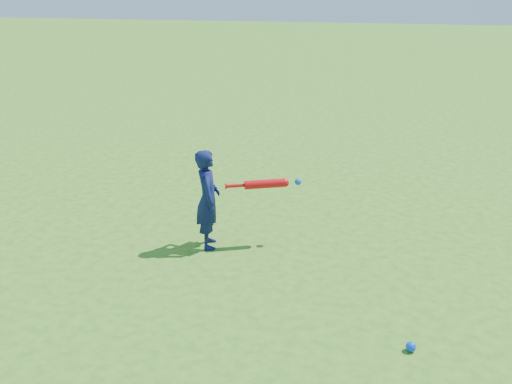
{
  "coord_description": "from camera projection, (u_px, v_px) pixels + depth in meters",
  "views": [
    {
      "loc": [
        1.91,
        -4.94,
        2.56
      ],
      "look_at": [
        0.44,
        0.39,
        0.57
      ],
      "focal_mm": 40.0,
      "sensor_mm": 36.0,
      "label": 1
    }
  ],
  "objects": [
    {
      "name": "bat_swing",
      "position": [
        268.0,
        184.0,
        5.82
      ],
      "size": [
        0.73,
        0.4,
        0.09
      ],
      "rotation": [
        0.0,
        0.0,
        0.46
      ],
      "color": "red",
      "rests_on": "ground"
    },
    {
      "name": "ground",
      "position": [
        205.0,
        253.0,
        5.83
      ],
      "size": [
        80.0,
        80.0,
        0.0
      ],
      "primitive_type": "plane",
      "color": "#36721B",
      "rests_on": "ground"
    },
    {
      "name": "child",
      "position": [
        208.0,
        199.0,
        5.81
      ],
      "size": [
        0.37,
        0.44,
        1.04
      ],
      "primitive_type": "imported",
      "rotation": [
        0.0,
        0.0,
        1.94
      ],
      "color": "#0F1547",
      "rests_on": "ground"
    },
    {
      "name": "ground_ball_blue",
      "position": [
        411.0,
        347.0,
        4.24
      ],
      "size": [
        0.08,
        0.08,
        0.08
      ],
      "primitive_type": "sphere",
      "color": "blue",
      "rests_on": "ground"
    }
  ]
}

